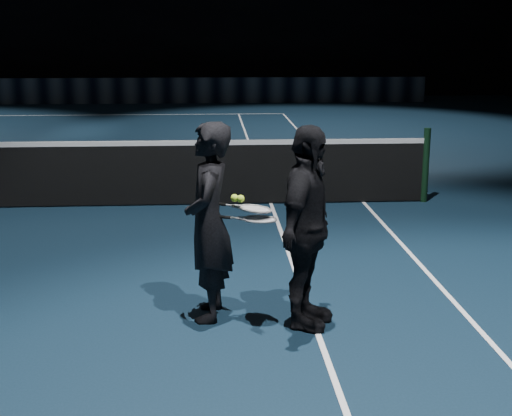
{
  "coord_description": "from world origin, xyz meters",
  "views": [
    {
      "loc": [
        3.24,
        -10.17,
        2.45
      ],
      "look_at": [
        3.61,
        -4.35,
        1.01
      ],
      "focal_mm": 50.0,
      "sensor_mm": 36.0,
      "label": 1
    }
  ],
  "objects_px": {
    "racket_lower": "(260,219)",
    "player_b": "(306,228)",
    "tennis_balls": "(237,196)",
    "racket_upper": "(255,209)",
    "player_a": "(209,222)"
  },
  "relations": [
    {
      "from": "racket_lower",
      "to": "player_b",
      "type": "bearing_deg",
      "value": -0.0
    },
    {
      "from": "racket_lower",
      "to": "tennis_balls",
      "type": "height_order",
      "value": "tennis_balls"
    },
    {
      "from": "player_b",
      "to": "tennis_balls",
      "type": "xyz_separation_m",
      "value": [
        -0.57,
        0.18,
        0.24
      ]
    },
    {
      "from": "tennis_balls",
      "to": "player_b",
      "type": "bearing_deg",
      "value": -17.13
    },
    {
      "from": "player_a",
      "to": "racket_lower",
      "type": "bearing_deg",
      "value": 78.2
    },
    {
      "from": "player_b",
      "to": "racket_lower",
      "type": "distance_m",
      "value": 0.4
    },
    {
      "from": "player_b",
      "to": "tennis_balls",
      "type": "bearing_deg",
      "value": 96.54
    },
    {
      "from": "racket_upper",
      "to": "racket_lower",
      "type": "bearing_deg",
      "value": -42.66
    },
    {
      "from": "player_a",
      "to": "racket_upper",
      "type": "height_order",
      "value": "player_a"
    },
    {
      "from": "racket_upper",
      "to": "tennis_balls",
      "type": "bearing_deg",
      "value": -170.43
    },
    {
      "from": "racket_lower",
      "to": "racket_upper",
      "type": "relative_size",
      "value": 1.0
    },
    {
      "from": "player_b",
      "to": "racket_upper",
      "type": "distance_m",
      "value": 0.47
    },
    {
      "from": "racket_upper",
      "to": "tennis_balls",
      "type": "distance_m",
      "value": 0.19
    },
    {
      "from": "player_b",
      "to": "tennis_balls",
      "type": "distance_m",
      "value": 0.64
    },
    {
      "from": "racket_lower",
      "to": "tennis_balls",
      "type": "bearing_deg",
      "value": 178.53
    }
  ]
}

